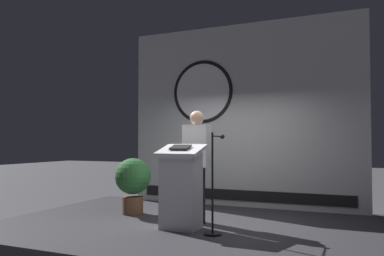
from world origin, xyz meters
name	(u,v)px	position (x,y,z in m)	size (l,w,h in m)	color
ground_plane	(207,246)	(0.00, 0.00, 0.00)	(40.00, 40.00, 0.00)	#4C4C51
stage_platform	(207,235)	(0.00, 0.00, 0.15)	(6.40, 4.00, 0.30)	#333338
banner_display	(240,115)	(-0.02, 1.85, 2.07)	(4.58, 0.12, 3.54)	silver
podium	(181,188)	(-0.26, -0.37, 0.89)	(0.64, 0.50, 1.21)	silver
speaker_person	(197,165)	(-0.21, 0.11, 1.18)	(0.40, 0.26, 1.73)	black
microphone_stand	(214,198)	(0.28, -0.46, 0.78)	(0.24, 0.57, 1.37)	black
potted_plant	(133,180)	(-1.51, 0.34, 0.88)	(0.62, 0.62, 0.96)	brown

